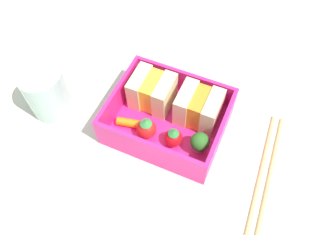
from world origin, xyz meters
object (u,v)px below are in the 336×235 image
(strawberry_left, at_px, (173,138))
(broccoli_floret, at_px, (200,142))
(sandwich_left, at_px, (152,91))
(sandwich_center_left, at_px, (199,107))
(strawberry_far_left, at_px, (146,128))
(chopstick_pair, at_px, (265,175))
(drinking_glass, at_px, (47,92))
(carrot_stick_far_left, at_px, (128,123))
(folded_napkin, at_px, (147,213))

(strawberry_left, relative_size, broccoli_floret, 0.85)
(sandwich_left, xyz_separation_m, broccoli_floret, (0.10, -0.05, -0.00))
(sandwich_left, height_order, broccoli_floret, sandwich_left)
(sandwich_center_left, bearing_deg, strawberry_far_left, -135.44)
(sandwich_center_left, distance_m, chopstick_pair, 0.14)
(sandwich_left, height_order, drinking_glass, drinking_glass)
(broccoli_floret, bearing_deg, carrot_stick_far_left, -178.55)
(strawberry_left, bearing_deg, drinking_glass, -176.82)
(carrot_stick_far_left, relative_size, strawberry_left, 1.06)
(carrot_stick_far_left, xyz_separation_m, folded_napkin, (0.09, -0.11, -0.02))
(sandwich_center_left, height_order, strawberry_far_left, sandwich_center_left)
(sandwich_left, distance_m, carrot_stick_far_left, 0.06)
(sandwich_center_left, relative_size, broccoli_floret, 1.64)
(strawberry_left, relative_size, chopstick_pair, 0.15)
(strawberry_left, bearing_deg, sandwich_left, 136.55)
(sandwich_left, distance_m, strawberry_left, 0.09)
(sandwich_left, distance_m, sandwich_center_left, 0.08)
(strawberry_far_left, xyz_separation_m, chopstick_pair, (0.19, 0.01, -0.03))
(sandwich_center_left, distance_m, strawberry_far_left, 0.09)
(carrot_stick_far_left, xyz_separation_m, chopstick_pair, (0.22, 0.01, -0.02))
(sandwich_center_left, height_order, strawberry_left, sandwich_center_left)
(strawberry_far_left, height_order, broccoli_floret, broccoli_floret)
(strawberry_far_left, relative_size, strawberry_left, 1.09)
(strawberry_far_left, bearing_deg, chopstick_pair, 2.89)
(carrot_stick_far_left, relative_size, strawberry_far_left, 0.98)
(carrot_stick_far_left, distance_m, strawberry_far_left, 0.04)
(strawberry_far_left, bearing_deg, broccoli_floret, 4.27)
(broccoli_floret, relative_size, drinking_glass, 0.46)
(folded_napkin, bearing_deg, strawberry_far_left, 114.87)
(carrot_stick_far_left, distance_m, chopstick_pair, 0.23)
(sandwich_center_left, relative_size, chopstick_pair, 0.30)
(strawberry_left, xyz_separation_m, chopstick_pair, (0.15, 0.01, -0.02))
(sandwich_left, relative_size, folded_napkin, 0.51)
(sandwich_center_left, distance_m, strawberry_left, 0.06)
(broccoli_floret, bearing_deg, sandwich_center_left, 112.54)
(sandwich_center_left, relative_size, strawberry_left, 1.92)
(sandwich_left, xyz_separation_m, carrot_stick_far_left, (-0.02, -0.06, -0.02))
(carrot_stick_far_left, bearing_deg, sandwich_left, 74.04)
(strawberry_left, height_order, drinking_glass, drinking_glass)
(drinking_glass, bearing_deg, sandwich_left, 24.71)
(chopstick_pair, bearing_deg, folded_napkin, -138.96)
(strawberry_far_left, height_order, strawberry_left, strawberry_far_left)
(sandwich_center_left, height_order, chopstick_pair, sandwich_center_left)
(strawberry_far_left, relative_size, broccoli_floret, 0.93)
(chopstick_pair, distance_m, folded_napkin, 0.18)
(drinking_glass, xyz_separation_m, folded_napkin, (0.22, -0.10, -0.04))
(drinking_glass, distance_m, folded_napkin, 0.25)
(strawberry_far_left, height_order, chopstick_pair, strawberry_far_left)
(broccoli_floret, height_order, drinking_glass, drinking_glass)
(carrot_stick_far_left, bearing_deg, chopstick_pair, 1.61)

